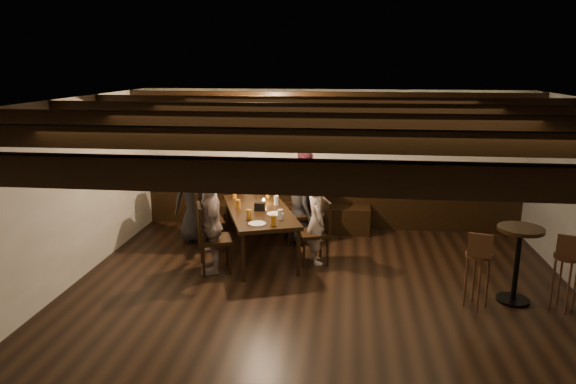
# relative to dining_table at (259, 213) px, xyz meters

# --- Properties ---
(room) EXTENTS (7.00, 7.00, 7.00)m
(room) POSITION_rel_dining_table_xyz_m (0.70, 0.27, 0.41)
(room) COLOR black
(room) RESTS_ON ground
(dining_table) EXTENTS (1.46, 2.10, 0.72)m
(dining_table) POSITION_rel_dining_table_xyz_m (0.00, 0.00, 0.00)
(dining_table) COLOR black
(dining_table) RESTS_ON floor
(chair_left_near) EXTENTS (0.55, 0.55, 0.95)m
(chair_left_near) POSITION_rel_dining_table_xyz_m (-0.83, 0.18, -0.37)
(chair_left_near) COLOR black
(chair_left_near) RESTS_ON floor
(chair_left_far) EXTENTS (0.56, 0.56, 0.97)m
(chair_left_far) POSITION_rel_dining_table_xyz_m (-0.53, -0.67, -0.37)
(chair_left_far) COLOR black
(chair_left_far) RESTS_ON floor
(chair_right_near) EXTENTS (0.56, 0.56, 0.96)m
(chair_right_near) POSITION_rel_dining_table_xyz_m (0.53, 0.67, -0.37)
(chair_right_near) COLOR black
(chair_right_near) RESTS_ON floor
(chair_right_far) EXTENTS (0.54, 0.54, 0.93)m
(chair_right_far) POSITION_rel_dining_table_xyz_m (0.83, -0.18, -0.38)
(chair_right_far) COLOR black
(chair_right_far) RESTS_ON floor
(person_bench_left) EXTENTS (0.76, 0.62, 1.34)m
(person_bench_left) POSITION_rel_dining_table_xyz_m (-1.15, 0.54, 0.01)
(person_bench_left) COLOR #2A2B2D
(person_bench_left) RESTS_ON floor
(person_bench_centre) EXTENTS (0.58, 0.47, 1.36)m
(person_bench_centre) POSITION_rel_dining_table_xyz_m (-0.35, 0.99, 0.02)
(person_bench_centre) COLOR gray
(person_bench_centre) RESTS_ON floor
(person_bench_right) EXTENTS (0.83, 0.74, 1.41)m
(person_bench_right) POSITION_rel_dining_table_xyz_m (0.54, 1.15, 0.05)
(person_bench_right) COLOR maroon
(person_bench_right) RESTS_ON floor
(person_left_near) EXTENTS (0.79, 1.03, 1.40)m
(person_left_near) POSITION_rel_dining_table_xyz_m (-0.86, 0.17, 0.04)
(person_left_near) COLOR #BEA7A0
(person_left_near) RESTS_ON floor
(person_left_far) EXTENTS (0.58, 0.86, 1.35)m
(person_left_far) POSITION_rel_dining_table_xyz_m (-0.55, -0.68, 0.02)
(person_left_far) COLOR gray
(person_left_far) RESTS_ON floor
(person_right_near) EXTENTS (0.63, 0.76, 1.35)m
(person_right_near) POSITION_rel_dining_table_xyz_m (0.55, 0.68, 0.01)
(person_right_near) COLOR #232325
(person_right_near) RESTS_ON floor
(person_right_far) EXTENTS (0.43, 0.53, 1.24)m
(person_right_far) POSITION_rel_dining_table_xyz_m (0.86, -0.17, -0.04)
(person_right_far) COLOR #BBA79E
(person_right_far) RESTS_ON floor
(pint_a) EXTENTS (0.07, 0.07, 0.14)m
(pint_a) POSITION_rel_dining_table_xyz_m (-0.50, 0.57, 0.13)
(pint_a) COLOR #BF7219
(pint_a) RESTS_ON dining_table
(pint_b) EXTENTS (0.07, 0.07, 0.14)m
(pint_b) POSITION_rel_dining_table_xyz_m (0.02, 0.70, 0.13)
(pint_b) COLOR #BF7219
(pint_b) RESTS_ON dining_table
(pint_c) EXTENTS (0.07, 0.07, 0.14)m
(pint_c) POSITION_rel_dining_table_xyz_m (-0.32, -0.01, 0.13)
(pint_c) COLOR #BF7219
(pint_c) RESTS_ON dining_table
(pint_d) EXTENTS (0.07, 0.07, 0.14)m
(pint_d) POSITION_rel_dining_table_xyz_m (0.22, 0.29, 0.13)
(pint_d) COLOR silver
(pint_d) RESTS_ON dining_table
(pint_e) EXTENTS (0.07, 0.07, 0.14)m
(pint_e) POSITION_rel_dining_table_xyz_m (-0.06, -0.50, 0.13)
(pint_e) COLOR #BF7219
(pint_e) RESTS_ON dining_table
(pint_f) EXTENTS (0.07, 0.07, 0.14)m
(pint_f) POSITION_rel_dining_table_xyz_m (0.37, -0.45, 0.13)
(pint_f) COLOR silver
(pint_f) RESTS_ON dining_table
(pint_g) EXTENTS (0.07, 0.07, 0.14)m
(pint_g) POSITION_rel_dining_table_xyz_m (0.32, -0.74, 0.13)
(pint_g) COLOR #BF7219
(pint_g) RESTS_ON dining_table
(plate_near) EXTENTS (0.24, 0.24, 0.01)m
(plate_near) POSITION_rel_dining_table_xyz_m (0.09, -0.71, 0.07)
(plate_near) COLOR white
(plate_near) RESTS_ON dining_table
(plate_far) EXTENTS (0.24, 0.24, 0.01)m
(plate_far) POSITION_rel_dining_table_xyz_m (0.27, -0.22, 0.07)
(plate_far) COLOR white
(plate_far) RESTS_ON dining_table
(condiment_caddy) EXTENTS (0.15, 0.10, 0.12)m
(condiment_caddy) POSITION_rel_dining_table_xyz_m (0.02, -0.05, 0.12)
(condiment_caddy) COLOR black
(condiment_caddy) RESTS_ON dining_table
(candle) EXTENTS (0.05, 0.05, 0.05)m
(candle) POSITION_rel_dining_table_xyz_m (0.01, 0.32, 0.08)
(candle) COLOR beige
(candle) RESTS_ON dining_table
(high_top_table) EXTENTS (0.53, 0.53, 0.95)m
(high_top_table) POSITION_rel_dining_table_xyz_m (3.33, -1.16, -0.04)
(high_top_table) COLOR black
(high_top_table) RESTS_ON floor
(bar_stool_left) EXTENTS (0.32, 0.34, 0.96)m
(bar_stool_left) POSITION_rel_dining_table_xyz_m (2.83, -1.37, -0.30)
(bar_stool_left) COLOR #3E2213
(bar_stool_left) RESTS_ON floor
(bar_stool_right) EXTENTS (0.33, 0.34, 0.96)m
(bar_stool_right) POSITION_rel_dining_table_xyz_m (3.83, -1.32, -0.30)
(bar_stool_right) COLOR #3E2213
(bar_stool_right) RESTS_ON floor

